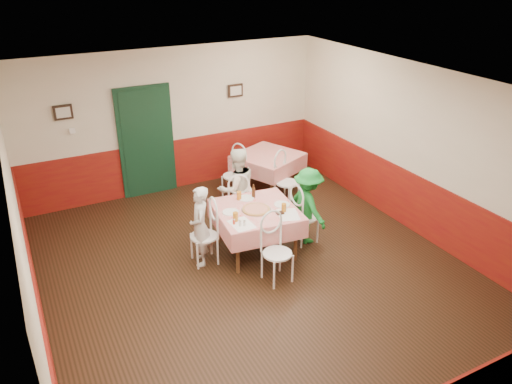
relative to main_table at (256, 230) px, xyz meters
name	(u,v)px	position (x,y,z in m)	size (l,w,h in m)	color
floor	(257,273)	(-0.26, -0.56, -0.38)	(7.00, 7.00, 0.00)	black
ceiling	(258,88)	(-0.26, -0.56, 2.42)	(7.00, 7.00, 0.00)	white
back_wall	(174,120)	(-0.26, 2.94, 1.02)	(6.00, 0.10, 2.80)	beige
front_wall	(455,349)	(-0.26, -4.06, 1.02)	(6.00, 0.10, 2.80)	beige
left_wall	(23,240)	(-3.26, -0.56, 1.02)	(0.10, 7.00, 2.80)	beige
right_wall	(420,152)	(2.74, -0.56, 1.02)	(0.10, 7.00, 2.80)	beige
wainscot_back	(178,164)	(-0.26, 2.93, 0.12)	(6.00, 0.03, 1.00)	maroon
wainscot_left	(39,304)	(-3.25, -0.56, 0.12)	(0.03, 7.00, 1.00)	maroon
wainscot_right	(412,202)	(2.72, -0.56, 0.12)	(0.03, 7.00, 1.00)	maroon
door	(147,143)	(-0.86, 2.89, 0.68)	(0.96, 0.06, 2.10)	black
picture_left	(63,112)	(-2.26, 2.89, 1.48)	(0.32, 0.03, 0.26)	black
picture_right	(235,91)	(1.04, 2.89, 1.48)	(0.32, 0.03, 0.26)	black
thermostat	(72,131)	(-2.16, 2.89, 1.12)	(0.10, 0.03, 0.10)	white
main_table	(256,230)	(0.00, 0.00, 0.00)	(1.22, 1.22, 0.77)	red
second_table	(268,172)	(1.28, 1.95, 0.00)	(1.12, 1.12, 0.77)	red
chair_left	(204,236)	(-0.84, 0.09, 0.08)	(0.42, 0.42, 0.90)	white
chair_right	(305,217)	(0.84, -0.09, 0.08)	(0.42, 0.42, 0.90)	white
chair_far	(238,204)	(0.09, 0.84, 0.08)	(0.42, 0.42, 0.90)	white
chair_near	(277,254)	(-0.09, -0.84, 0.08)	(0.42, 0.42, 0.90)	white
chair_second_a	(234,176)	(0.53, 1.95, 0.08)	(0.42, 0.42, 0.90)	white
chair_second_b	(287,183)	(1.28, 1.20, 0.08)	(0.42, 0.42, 0.90)	white
pizza	(256,209)	(-0.02, -0.04, 0.40)	(0.42, 0.42, 0.03)	#B74723
plate_left	(231,212)	(-0.40, 0.07, 0.39)	(0.25, 0.25, 0.01)	white
plate_right	(282,204)	(0.43, -0.07, 0.39)	(0.25, 0.25, 0.01)	white
plate_far	(246,198)	(0.02, 0.39, 0.39)	(0.25, 0.25, 0.01)	white
glass_a	(235,217)	(-0.45, -0.21, 0.46)	(0.08, 0.08, 0.14)	#BF7219
glass_b	(284,208)	(0.34, -0.27, 0.45)	(0.07, 0.07, 0.14)	#BF7219
glass_c	(239,196)	(-0.09, 0.42, 0.45)	(0.08, 0.08, 0.14)	#BF7219
beer_bottle	(254,191)	(0.15, 0.38, 0.49)	(0.06, 0.06, 0.21)	#381C0A
shaker_a	(240,223)	(-0.46, -0.38, 0.43)	(0.04, 0.04, 0.09)	silver
shaker_b	(244,223)	(-0.40, -0.40, 0.43)	(0.04, 0.04, 0.09)	silver
shaker_c	(234,221)	(-0.51, -0.28, 0.43)	(0.04, 0.04, 0.09)	#B23319
menu_left	(242,224)	(-0.41, -0.33, 0.39)	(0.30, 0.40, 0.00)	white
menu_right	(288,214)	(0.35, -0.39, 0.39)	(0.30, 0.40, 0.00)	white
wallet	(280,213)	(0.25, -0.31, 0.40)	(0.11, 0.09, 0.02)	black
diner_left	(200,226)	(-0.89, 0.10, 0.26)	(0.46, 0.30, 1.27)	gray
diner_far	(237,188)	(0.10, 0.89, 0.34)	(0.70, 0.54, 1.43)	gray
diner_right	(308,206)	(0.89, -0.10, 0.27)	(0.83, 0.48, 1.29)	gray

